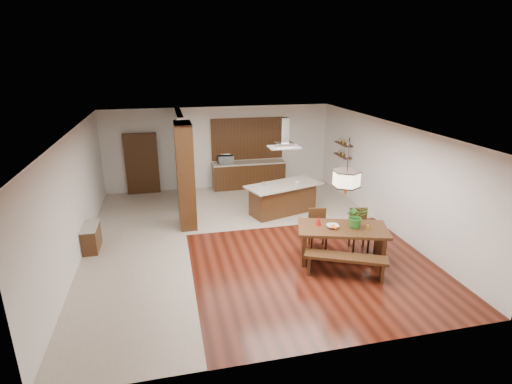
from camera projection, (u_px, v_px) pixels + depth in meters
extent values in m
plane|color=#37120A|center=(245.00, 238.00, 10.52)|extent=(9.00, 9.00, 0.00)
cube|color=white|center=(244.00, 128.00, 9.59)|extent=(8.00, 9.00, 0.04)
cube|color=silver|center=(219.00, 148.00, 14.21)|extent=(8.00, 0.04, 2.90)
cube|color=silver|center=(305.00, 275.00, 5.90)|extent=(8.00, 0.04, 2.90)
cube|color=silver|center=(75.00, 197.00, 9.21)|extent=(0.04, 9.00, 2.90)
cube|color=silver|center=(388.00, 175.00, 10.91)|extent=(0.04, 9.00, 2.90)
cube|color=#BFB09F|center=(137.00, 248.00, 9.93)|extent=(2.50, 9.00, 0.01)
cube|color=#BFB09F|center=(267.00, 202.00, 13.09)|extent=(5.50, 4.00, 0.01)
cube|color=#442111|center=(244.00, 129.00, 9.60)|extent=(8.00, 9.00, 0.02)
cube|color=black|center=(185.00, 176.00, 10.87)|extent=(0.45, 1.00, 2.90)
cube|color=silver|center=(181.00, 158.00, 12.81)|extent=(0.18, 2.40, 2.90)
cube|color=black|center=(91.00, 238.00, 9.79)|extent=(0.37, 0.88, 0.63)
cube|color=black|center=(142.00, 164.00, 13.67)|extent=(1.10, 0.20, 2.10)
cube|color=black|center=(249.00, 175.00, 14.47)|extent=(2.60, 0.60, 0.90)
cube|color=#B8B1A1|center=(249.00, 163.00, 14.32)|extent=(2.60, 0.62, 0.05)
cube|color=olive|center=(247.00, 139.00, 14.29)|extent=(2.60, 0.08, 1.50)
cube|color=black|center=(343.00, 156.00, 13.30)|extent=(0.26, 0.90, 0.04)
cube|color=black|center=(343.00, 144.00, 13.17)|extent=(0.26, 0.90, 0.04)
cube|color=black|center=(343.00, 229.00, 9.10)|extent=(2.22, 1.57, 0.07)
cube|color=black|center=(304.00, 244.00, 9.30)|extent=(0.33, 0.79, 0.77)
cube|color=black|center=(380.00, 247.00, 9.17)|extent=(0.33, 0.79, 0.77)
imported|color=#2C7326|center=(356.00, 216.00, 9.02)|extent=(0.55, 0.50, 0.53)
imported|color=beige|center=(333.00, 226.00, 9.06)|extent=(0.29, 0.29, 0.07)
cone|color=#A40B0B|center=(318.00, 221.00, 9.19)|extent=(0.15, 0.15, 0.21)
cylinder|color=gold|center=(367.00, 227.00, 8.95)|extent=(0.10, 0.10, 0.11)
cube|color=black|center=(283.00, 199.00, 12.06)|extent=(2.09, 1.31, 0.88)
cube|color=#B8B1A1|center=(284.00, 185.00, 11.86)|extent=(2.45, 1.63, 0.05)
imported|color=silver|center=(297.00, 182.00, 11.91)|extent=(0.13, 0.13, 0.09)
imported|color=silver|center=(226.00, 159.00, 14.07)|extent=(0.55, 0.40, 0.29)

